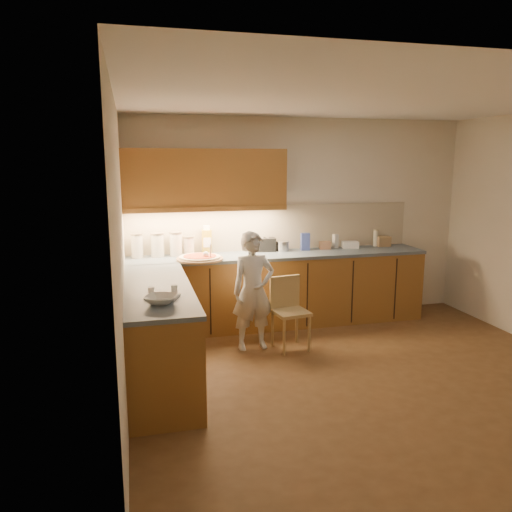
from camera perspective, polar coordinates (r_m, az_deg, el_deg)
The scene contains 24 objects.
room at distance 4.72m, azimuth 13.18°, elevation 5.83°, with size 4.54×4.50×2.62m.
l_counter at distance 5.79m, azimuth -1.30°, elevation -5.21°, with size 3.77×2.62×0.92m.
backsplash at distance 6.47m, azimuth 1.95°, elevation 3.29°, with size 3.75×0.02×0.58m, color #BDB092.
upper_cabinets at distance 6.07m, azimuth -5.87°, elevation 8.78°, with size 1.95×0.36×0.73m.
pizza_on_board at distance 5.86m, azimuth -6.41°, elevation -0.21°, with size 0.55×0.55×0.22m.
child at distance 5.49m, azimuth -0.33°, elevation -4.01°, with size 0.48×0.31×1.31m, color silver.
wooden_chair at distance 5.58m, azimuth 3.72°, elevation -5.85°, with size 0.41×0.41×0.80m.
mixing_bowl at distance 4.16m, azimuth -10.82°, elevation -4.89°, with size 0.26×0.26×0.06m, color white.
canister_a at distance 6.10m, azimuth -13.44°, elevation 1.17°, with size 0.15×0.15×0.29m.
canister_b at distance 6.11m, azimuth -11.19°, elevation 1.28°, with size 0.17×0.17×0.29m.
canister_c at distance 6.12m, azimuth -9.14°, elevation 1.39°, with size 0.16×0.16×0.30m.
canister_d at distance 6.16m, azimuth -7.70°, elevation 1.19°, with size 0.14×0.14×0.24m.
oil_jug at distance 6.21m, azimuth -5.65°, elevation 1.72°, with size 0.12×0.09×0.35m.
toaster at distance 6.37m, azimuth 1.03°, elevation 1.32°, with size 0.28×0.19×0.18m.
steel_pot at distance 6.39m, azimuth 3.06°, elevation 1.15°, with size 0.17×0.17×0.13m.
blue_box at distance 6.48m, azimuth 5.64°, elevation 1.65°, with size 0.11×0.08×0.22m, color #304190.
card_box_a at distance 6.60m, azimuth 7.90°, elevation 1.23°, with size 0.14×0.10×0.10m, color #9C7054.
white_bottle at distance 6.69m, azimuth 9.06°, elevation 1.69°, with size 0.06×0.06×0.18m, color silver.
flat_pack at distance 6.75m, azimuth 10.69°, elevation 1.29°, with size 0.21×0.15×0.08m, color white.
tall_jar at distance 6.93m, azimuth 13.51°, elevation 2.03°, with size 0.07×0.07×0.22m.
card_box_b at distance 6.96m, azimuth 14.33°, elevation 1.65°, with size 0.18×0.14×0.14m, color #9A7A53.
dough_cloth at distance 4.33m, azimuth -10.64°, elevation -4.58°, with size 0.26×0.20×0.02m, color white.
spice_jar_a at distance 4.41m, azimuth -11.88°, elevation -3.99°, with size 0.05×0.05×0.07m, color white.
spice_jar_b at distance 4.43m, azimuth -9.32°, elevation -3.78°, with size 0.06×0.06×0.08m, color white.
Camera 1 is at (-2.16, -4.17, 2.08)m, focal length 35.00 mm.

